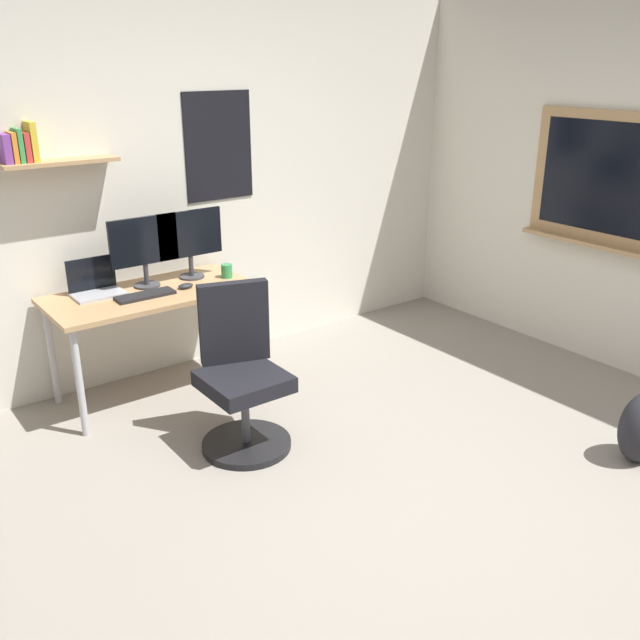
{
  "coord_description": "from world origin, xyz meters",
  "views": [
    {
      "loc": [
        -2.12,
        -2.01,
        2.15
      ],
      "look_at": [
        -0.08,
        0.72,
        0.85
      ],
      "focal_mm": 39.08,
      "sensor_mm": 36.0,
      "label": 1
    }
  ],
  "objects_px": {
    "monitor_primary": "(144,247)",
    "coffee_mug": "(227,271)",
    "laptop": "(96,286)",
    "office_chair": "(242,380)",
    "monitor_secondary": "(190,239)",
    "desk": "(151,303)",
    "keyboard": "(145,295)",
    "computer_mouse": "(186,286)"
  },
  "relations": [
    {
      "from": "coffee_mug",
      "to": "monitor_primary",
      "type": "bearing_deg",
      "value": 165.46
    },
    {
      "from": "desk",
      "to": "computer_mouse",
      "type": "distance_m",
      "value": 0.25
    },
    {
      "from": "desk",
      "to": "keyboard",
      "type": "relative_size",
      "value": 3.52
    },
    {
      "from": "desk",
      "to": "coffee_mug",
      "type": "relative_size",
      "value": 14.15
    },
    {
      "from": "desk",
      "to": "keyboard",
      "type": "height_order",
      "value": "keyboard"
    },
    {
      "from": "monitor_primary",
      "to": "coffee_mug",
      "type": "distance_m",
      "value": 0.58
    },
    {
      "from": "desk",
      "to": "computer_mouse",
      "type": "xyz_separation_m",
      "value": [
        0.21,
        -0.08,
        0.09
      ]
    },
    {
      "from": "office_chair",
      "to": "keyboard",
      "type": "bearing_deg",
      "value": 103.51
    },
    {
      "from": "monitor_secondary",
      "to": "computer_mouse",
      "type": "xyz_separation_m",
      "value": [
        -0.14,
        -0.18,
        -0.25
      ]
    },
    {
      "from": "keyboard",
      "to": "monitor_secondary",
      "type": "bearing_deg",
      "value": 23.56
    },
    {
      "from": "desk",
      "to": "laptop",
      "type": "height_order",
      "value": "laptop"
    },
    {
      "from": "monitor_primary",
      "to": "coffee_mug",
      "type": "relative_size",
      "value": 5.04
    },
    {
      "from": "desk",
      "to": "monitor_secondary",
      "type": "bearing_deg",
      "value": 16.2
    },
    {
      "from": "monitor_primary",
      "to": "keyboard",
      "type": "bearing_deg",
      "value": -117.89
    },
    {
      "from": "office_chair",
      "to": "monitor_primary",
      "type": "relative_size",
      "value": 2.05
    },
    {
      "from": "computer_mouse",
      "to": "keyboard",
      "type": "bearing_deg",
      "value": 180.0
    },
    {
      "from": "keyboard",
      "to": "computer_mouse",
      "type": "height_order",
      "value": "computer_mouse"
    },
    {
      "from": "desk",
      "to": "coffee_mug",
      "type": "xyz_separation_m",
      "value": [
        0.55,
        -0.03,
        0.12
      ]
    },
    {
      "from": "desk",
      "to": "monitor_primary",
      "type": "distance_m",
      "value": 0.36
    },
    {
      "from": "desk",
      "to": "monitor_secondary",
      "type": "distance_m",
      "value": 0.51
    },
    {
      "from": "keyboard",
      "to": "laptop",
      "type": "bearing_deg",
      "value": 134.39
    },
    {
      "from": "laptop",
      "to": "office_chair",
      "type": "bearing_deg",
      "value": -68.03
    },
    {
      "from": "laptop",
      "to": "monitor_primary",
      "type": "bearing_deg",
      "value": -8.43
    },
    {
      "from": "monitor_primary",
      "to": "monitor_secondary",
      "type": "bearing_deg",
      "value": 0.0
    },
    {
      "from": "monitor_primary",
      "to": "office_chair",
      "type": "bearing_deg",
      "value": -84.33
    },
    {
      "from": "monitor_primary",
      "to": "coffee_mug",
      "type": "height_order",
      "value": "monitor_primary"
    },
    {
      "from": "office_chair",
      "to": "coffee_mug",
      "type": "relative_size",
      "value": 10.33
    },
    {
      "from": "laptop",
      "to": "monitor_primary",
      "type": "height_order",
      "value": "monitor_primary"
    },
    {
      "from": "office_chair",
      "to": "keyboard",
      "type": "relative_size",
      "value": 2.57
    },
    {
      "from": "coffee_mug",
      "to": "office_chair",
      "type": "bearing_deg",
      "value": -115.65
    },
    {
      "from": "office_chair",
      "to": "computer_mouse",
      "type": "distance_m",
      "value": 0.89
    },
    {
      "from": "laptop",
      "to": "desk",
      "type": "bearing_deg",
      "value": -27.46
    },
    {
      "from": "office_chair",
      "to": "computer_mouse",
      "type": "relative_size",
      "value": 9.13
    },
    {
      "from": "desk",
      "to": "coffee_mug",
      "type": "bearing_deg",
      "value": -3.16
    },
    {
      "from": "laptop",
      "to": "keyboard",
      "type": "distance_m",
      "value": 0.33
    },
    {
      "from": "office_chair",
      "to": "laptop",
      "type": "xyz_separation_m",
      "value": [
        -0.43,
        1.05,
        0.37
      ]
    },
    {
      "from": "monitor_primary",
      "to": "computer_mouse",
      "type": "distance_m",
      "value": 0.36
    },
    {
      "from": "monitor_secondary",
      "to": "computer_mouse",
      "type": "distance_m",
      "value": 0.34
    },
    {
      "from": "monitor_secondary",
      "to": "coffee_mug",
      "type": "height_order",
      "value": "monitor_secondary"
    },
    {
      "from": "monitor_secondary",
      "to": "keyboard",
      "type": "distance_m",
      "value": 0.53
    },
    {
      "from": "monitor_primary",
      "to": "keyboard",
      "type": "xyz_separation_m",
      "value": [
        -0.1,
        -0.18,
        -0.26
      ]
    },
    {
      "from": "desk",
      "to": "office_chair",
      "type": "distance_m",
      "value": 0.94
    }
  ]
}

